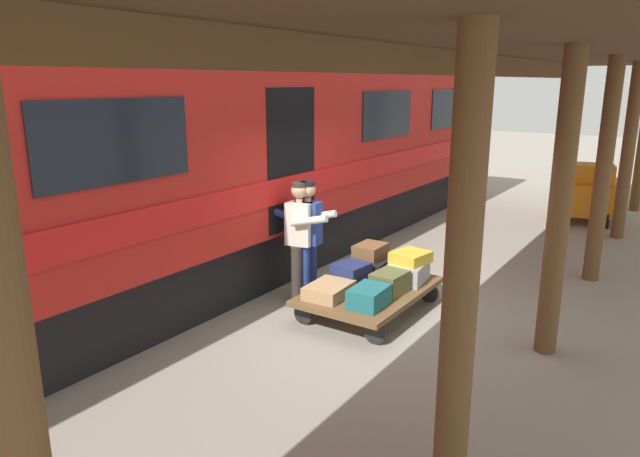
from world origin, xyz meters
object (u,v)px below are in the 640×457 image
Objects in this scene: suitcase_brown_leather at (370,251)px; luggage_cart at (370,292)px; suitcase_black_hardshell at (371,266)px; baggage_tug at (591,193)px; train_car at (215,146)px; porter_by_door at (301,238)px; suitcase_yellow_case at (411,257)px; suitcase_gray_aluminum at (408,272)px; porter_in_overalls at (307,236)px; suitcase_teal_softside at (369,297)px; suitcase_olive_duffel at (390,283)px; suitcase_navy_fabric at (351,274)px; suitcase_tan_vintage at (329,290)px.

luggage_cart is at bearing 118.72° from suitcase_brown_leather.
baggage_tug is (-1.78, -6.85, 0.18)m from suitcase_black_hardshell.
train_car is at bearing 9.80° from suitcase_brown_leather.
porter_by_door is (-1.85, 0.29, -1.14)m from train_car.
suitcase_yellow_case is (-0.60, -0.04, 0.23)m from suitcase_black_hardshell.
baggage_tug is at bearing -99.84° from suitcase_yellow_case.
baggage_tug is (-1.20, -6.85, 0.15)m from suitcase_gray_aluminum.
porter_by_door is (0.02, 0.11, 0.00)m from porter_in_overalls.
suitcase_yellow_case is (-0.31, -0.59, 0.39)m from luggage_cart.
suitcase_yellow_case is 6.92m from baggage_tug.
suitcase_teal_softside is 0.86× the size of suitcase_black_hardshell.
suitcase_brown_leather is 0.25× the size of baggage_tug.
porter_in_overalls is 0.89× the size of baggage_tug.
suitcase_olive_duffel is 0.58m from suitcase_navy_fabric.
suitcase_navy_fabric is (0.58, 0.00, 0.01)m from suitcase_olive_duffel.
suitcase_yellow_case is 1.47m from porter_in_overalls.
suitcase_yellow_case is at bearing -117.74° from luggage_cart.
suitcase_teal_softside is 1.17× the size of suitcase_navy_fabric.
porter_in_overalls reaches higher than suitcase_brown_leather.
suitcase_navy_fabric reaches higher than suitcase_black_hardshell.
train_car is at bearing -15.02° from suitcase_tan_vintage.
suitcase_gray_aluminum is 0.93× the size of suitcase_tan_vintage.
suitcase_tan_vintage is at bearing 61.94° from suitcase_gray_aluminum.
porter_by_door reaches higher than suitcase_teal_softside.
suitcase_teal_softside is 1.10× the size of suitcase_brown_leather.
train_car reaches higher than porter_in_overalls.
porter_by_door reaches higher than suitcase_brown_leather.
suitcase_yellow_case reaches higher than suitcase_teal_softside.
suitcase_yellow_case is (-3.19, -0.44, -1.38)m from train_car.
suitcase_navy_fabric is 0.55m from suitcase_tan_vintage.
suitcase_teal_softside is 1.16m from suitcase_yellow_case.
baggage_tug reaches higher than suitcase_teal_softside.
suitcase_gray_aluminum reaches higher than suitcase_teal_softside.
luggage_cart is 0.65m from suitcase_gray_aluminum.
suitcase_gray_aluminum reaches higher than luggage_cart.
suitcase_olive_duffel is 1.40m from porter_by_door.
porter_in_overalls reaches higher than suitcase_olive_duffel.
suitcase_olive_duffel is 0.80m from suitcase_tan_vintage.
suitcase_brown_leather is at bearing -88.52° from suitcase_tan_vintage.
suitcase_navy_fabric is (0.58, -0.55, 0.02)m from suitcase_teal_softside.
suitcase_olive_duffel is at bearing -173.77° from porter_by_door.
train_car is 34.39× the size of suitcase_brown_leather.
porter_by_door reaches higher than suitcase_gray_aluminum.
suitcase_brown_leather is 0.63m from suitcase_yellow_case.
porter_by_door is at bearing 71.56° from baggage_tug.
suitcase_gray_aluminum is (-3.17, -0.40, -1.59)m from train_car.
suitcase_olive_duffel is at bearing 90.00° from suitcase_gray_aluminum.
suitcase_yellow_case is at bearing -135.67° from suitcase_navy_fabric.
porter_in_overalls is (1.01, 0.03, 0.63)m from luggage_cart.
suitcase_gray_aluminum is at bearing 66.86° from suitcase_yellow_case.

